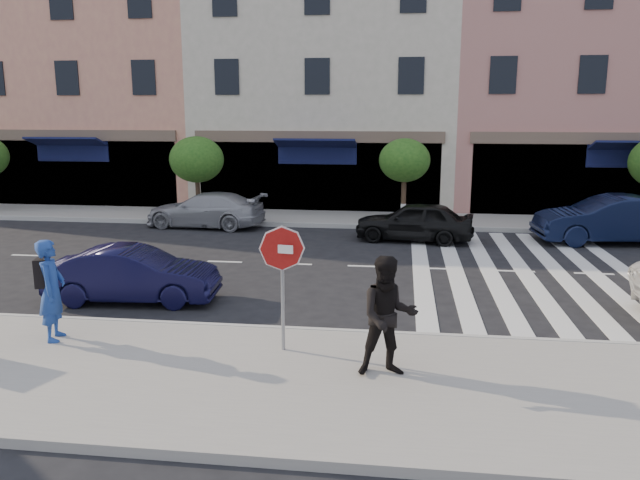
{
  "coord_description": "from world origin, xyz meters",
  "views": [
    {
      "loc": [
        2.91,
        -12.64,
        4.26
      ],
      "look_at": [
        1.15,
        0.76,
        1.4
      ],
      "focal_mm": 35.0,
      "sensor_mm": 36.0,
      "label": 1
    }
  ],
  "objects_px": {
    "car_far_left": "(205,210)",
    "car_far_right": "(611,220)",
    "car_far_mid": "(414,221)",
    "car_near_mid": "(133,275)",
    "walker": "(388,316)",
    "photographer": "(52,290)",
    "stop_sign": "(282,260)"
  },
  "relations": [
    {
      "from": "stop_sign",
      "to": "photographer",
      "type": "height_order",
      "value": "stop_sign"
    },
    {
      "from": "car_far_left",
      "to": "car_far_right",
      "type": "bearing_deg",
      "value": 91.01
    },
    {
      "from": "car_near_mid",
      "to": "car_far_mid",
      "type": "distance_m",
      "value": 9.77
    },
    {
      "from": "photographer",
      "to": "car_far_mid",
      "type": "bearing_deg",
      "value": -46.72
    },
    {
      "from": "car_far_right",
      "to": "car_far_left",
      "type": "bearing_deg",
      "value": -100.04
    },
    {
      "from": "walker",
      "to": "car_near_mid",
      "type": "height_order",
      "value": "walker"
    },
    {
      "from": "car_far_left",
      "to": "walker",
      "type": "bearing_deg",
      "value": 34.35
    },
    {
      "from": "photographer",
      "to": "car_far_right",
      "type": "relative_size",
      "value": 0.4
    },
    {
      "from": "stop_sign",
      "to": "car_far_right",
      "type": "relative_size",
      "value": 0.47
    },
    {
      "from": "car_far_mid",
      "to": "photographer",
      "type": "bearing_deg",
      "value": -25.41
    },
    {
      "from": "photographer",
      "to": "car_near_mid",
      "type": "xyz_separation_m",
      "value": [
        0.26,
        2.8,
        -0.46
      ]
    },
    {
      "from": "photographer",
      "to": "walker",
      "type": "bearing_deg",
      "value": -111.07
    },
    {
      "from": "stop_sign",
      "to": "car_far_left",
      "type": "bearing_deg",
      "value": 123.02
    },
    {
      "from": "stop_sign",
      "to": "walker",
      "type": "xyz_separation_m",
      "value": [
        1.81,
        -0.78,
        -0.66
      ]
    },
    {
      "from": "car_far_mid",
      "to": "stop_sign",
      "type": "bearing_deg",
      "value": -5.86
    },
    {
      "from": "car_far_left",
      "to": "car_far_right",
      "type": "relative_size",
      "value": 0.93
    },
    {
      "from": "walker",
      "to": "car_far_right",
      "type": "relative_size",
      "value": 0.41
    },
    {
      "from": "photographer",
      "to": "car_far_right",
      "type": "distance_m",
      "value": 16.72
    },
    {
      "from": "photographer",
      "to": "car_far_right",
      "type": "xyz_separation_m",
      "value": [
        12.84,
        10.7,
        -0.31
      ]
    },
    {
      "from": "stop_sign",
      "to": "walker",
      "type": "height_order",
      "value": "stop_sign"
    },
    {
      "from": "stop_sign",
      "to": "car_far_mid",
      "type": "relative_size",
      "value": 0.57
    },
    {
      "from": "walker",
      "to": "car_far_right",
      "type": "distance_m",
      "value": 13.34
    },
    {
      "from": "walker",
      "to": "stop_sign",
      "type": "bearing_deg",
      "value": 144.79
    },
    {
      "from": "car_far_left",
      "to": "car_far_mid",
      "type": "distance_m",
      "value": 7.68
    },
    {
      "from": "walker",
      "to": "car_near_mid",
      "type": "relative_size",
      "value": 0.51
    },
    {
      "from": "car_far_right",
      "to": "car_far_mid",
      "type": "bearing_deg",
      "value": -91.48
    },
    {
      "from": "stop_sign",
      "to": "car_far_mid",
      "type": "bearing_deg",
      "value": 86.14
    },
    {
      "from": "walker",
      "to": "car_near_mid",
      "type": "distance_m",
      "value": 6.77
    },
    {
      "from": "car_near_mid",
      "to": "car_far_left",
      "type": "bearing_deg",
      "value": 3.31
    },
    {
      "from": "car_far_mid",
      "to": "car_near_mid",
      "type": "bearing_deg",
      "value": -33.04
    },
    {
      "from": "car_far_left",
      "to": "car_far_right",
      "type": "distance_m",
      "value": 13.81
    },
    {
      "from": "car_near_mid",
      "to": "car_far_mid",
      "type": "xyz_separation_m",
      "value": [
        6.34,
        7.44,
        0.03
      ]
    }
  ]
}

